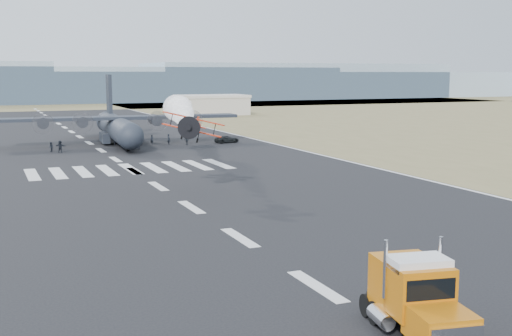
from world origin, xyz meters
TOP-DOWN VIEW (x-y plane):
  - ground at (0.00, 0.00)m, footprint 500.00×500.00m
  - scrub_far at (0.00, 230.00)m, footprint 500.00×80.00m
  - runway_markings at (0.00, 60.00)m, footprint 60.00×260.00m
  - ridge_seg_d at (0.00, 260.00)m, footprint 150.00×50.00m
  - ridge_seg_e at (65.00, 260.00)m, footprint 150.00×50.00m
  - ridge_seg_f at (130.00, 260.00)m, footprint 150.00×50.00m
  - ridge_seg_g at (195.00, 260.00)m, footprint 150.00×50.00m
  - hangar_right at (46.00, 150.00)m, footprint 20.50×12.50m
  - semi_truck at (0.78, -8.08)m, footprint 4.08×8.72m
  - aerobatic_biplane at (2.28, 30.19)m, footprint 6.17×5.78m
  - smoke_trail at (8.17, 55.15)m, footprint 8.97×30.49m
  - transport_aircraft at (4.50, 81.02)m, footprint 41.50×34.13m
  - support_vehicle at (22.50, 74.66)m, footprint 4.71×2.79m
  - crew_a at (9.60, 77.19)m, footprint 0.78×0.77m
  - crew_b at (3.47, 77.57)m, footprint 0.87×0.95m
  - crew_c at (5.86, 70.81)m, footprint 1.11×0.57m
  - crew_d at (14.93, 74.14)m, footprint 1.01×0.98m
  - crew_e at (5.57, 72.31)m, footprint 0.82×0.55m
  - crew_f at (-6.29, 71.53)m, footprint 1.69×1.53m
  - crew_g at (12.31, 76.16)m, footprint 0.67×0.76m
  - crew_h at (-7.56, 72.61)m, footprint 0.68×0.87m

SIDE VIEW (x-z plane):
  - ground at x=0.00m, z-range 0.00..0.00m
  - scrub_far at x=0.00m, z-range 0.00..0.00m
  - runway_markings at x=0.00m, z-range 0.00..0.01m
  - support_vehicle at x=22.50m, z-range 0.00..1.23m
  - crew_h at x=-7.56m, z-range 0.00..1.56m
  - crew_e at x=5.57m, z-range 0.00..1.59m
  - crew_d at x=14.93m, z-range 0.00..1.59m
  - crew_a at x=9.60m, z-range 0.00..1.65m
  - crew_b at x=3.47m, z-range 0.00..1.66m
  - crew_c at x=5.86m, z-range 0.00..1.67m
  - crew_g at x=12.31m, z-range 0.00..1.80m
  - crew_f at x=-6.29m, z-range 0.00..1.87m
  - semi_truck at x=0.78m, z-range -0.03..3.80m
  - hangar_right at x=46.00m, z-range 0.06..5.96m
  - transport_aircraft at x=4.50m, z-range -2.90..9.07m
  - ridge_seg_d at x=0.00m, z-range 0.00..13.00m
  - ridge_seg_g at x=195.00m, z-range 0.00..13.00m
  - aerobatic_biplane at x=2.28m, z-range 5.38..8.40m
  - smoke_trail at x=8.17m, z-range 5.15..9.07m
  - ridge_seg_e at x=65.00m, z-range 0.00..15.00m
  - ridge_seg_f at x=130.00m, z-range 0.00..17.00m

